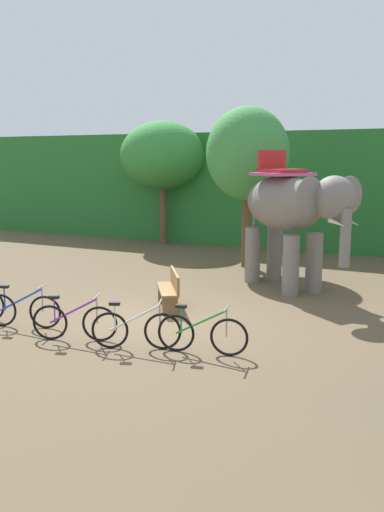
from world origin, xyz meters
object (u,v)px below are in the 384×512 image
at_px(bike_purple, 75,322).
at_px(bike_green, 202,334).
at_px(elephant, 291,209).
at_px(wooden_bench, 170,288).
at_px(tree_far_left, 163,156).
at_px(bike_blue, 23,310).
at_px(bike_white, 136,329).
at_px(tree_far_right, 248,154).

relative_size(bike_purple, bike_green, 0.96).
relative_size(elephant, bike_green, 2.32).
height_order(bike_green, wooden_bench, bike_green).
distance_m(tree_far_left, bike_blue, 12.47).
distance_m(bike_purple, bike_white, 1.35).
xyz_separation_m(elephant, wooden_bench, (-2.05, -3.10, -1.72)).
height_order(tree_far_right, wooden_bench, tree_far_right).
bearing_deg(tree_far_left, wooden_bench, -60.50).
height_order(bike_white, bike_green, same).
relative_size(tree_far_left, wooden_bench, 3.44).
bearing_deg(tree_far_right, wooden_bench, -88.57).
xyz_separation_m(tree_far_left, bike_white, (5.84, -11.79, -3.27)).
height_order(tree_far_left, bike_green, tree_far_left).
height_order(bike_blue, bike_purple, same).
height_order(tree_far_left, wooden_bench, tree_far_left).
bearing_deg(tree_far_left, bike_purple, -69.31).
bearing_deg(elephant, wooden_bench, -123.44).
xyz_separation_m(bike_purple, bike_white, (1.34, 0.10, 0.00)).
bearing_deg(tree_far_left, bike_blue, -75.78).
bearing_deg(bike_blue, wooden_bench, 52.80).
height_order(tree_far_right, elephant, tree_far_right).
bearing_deg(tree_far_right, bike_blue, -103.06).
bearing_deg(bike_blue, bike_purple, -8.43).
height_order(tree_far_left, bike_blue, tree_far_left).
bearing_deg(tree_far_right, bike_white, -83.74).
bearing_deg(bike_purple, elephant, 66.86).
distance_m(elephant, wooden_bench, 4.09).
relative_size(elephant, bike_blue, 2.37).
distance_m(bike_white, wooden_bench, 2.98).
xyz_separation_m(bike_blue, wooden_bench, (2.09, 2.75, 0.09)).
xyz_separation_m(bike_blue, bike_white, (2.88, -0.12, 0.00)).
bearing_deg(bike_green, elephant, 89.74).
bearing_deg(tree_far_left, tree_far_right, -33.76).
distance_m(tree_far_left, bike_green, 13.88).
relative_size(tree_far_left, tree_far_right, 0.98).
distance_m(bike_blue, bike_green, 4.11).
bearing_deg(wooden_bench, bike_purple, -100.49).
relative_size(tree_far_right, bike_white, 3.25).
height_order(tree_far_left, elephant, tree_far_left).
relative_size(tree_far_left, bike_green, 3.01).
xyz_separation_m(tree_far_left, wooden_bench, (5.04, -8.92, -3.18)).
xyz_separation_m(tree_far_right, bike_white, (0.93, -8.51, -3.29)).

